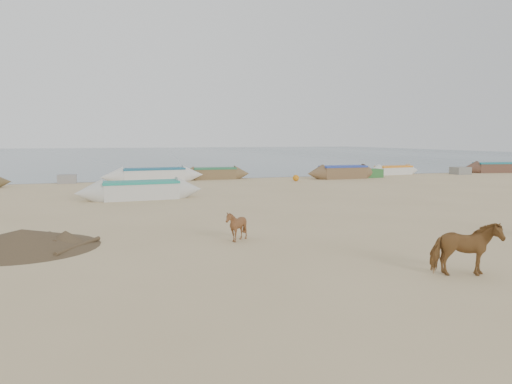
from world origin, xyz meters
TOP-DOWN VIEW (x-y plane):
  - ground at (0.00, 0.00)m, footprint 140.00×140.00m
  - sea at (0.00, 82.00)m, footprint 160.00×160.00m
  - cow_adult at (1.88, -4.83)m, footprint 1.57×1.06m
  - calf_front at (-1.84, 0.26)m, footprint 0.83×0.74m
  - near_canoe at (-3.54, 11.37)m, footprint 6.25×1.70m
  - debris_pile at (-7.66, 1.30)m, footprint 5.14×5.14m
  - waterline_canoes at (0.23, 20.54)m, footprint 58.07×4.31m
  - beach_clutter at (3.92, 19.92)m, footprint 45.20×4.65m

SIDE VIEW (x-z plane):
  - ground at x=0.00m, z-range 0.00..0.00m
  - sea at x=0.00m, z-range 0.01..0.01m
  - debris_pile at x=-7.66m, z-range 0.00..0.51m
  - beach_clutter at x=3.92m, z-range -0.02..0.62m
  - waterline_canoes at x=0.23m, z-range -0.04..0.92m
  - near_canoe at x=-3.54m, z-range 0.00..0.90m
  - calf_front at x=-1.84m, z-range 0.00..0.91m
  - cow_adult at x=1.88m, z-range 0.00..1.21m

